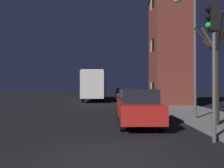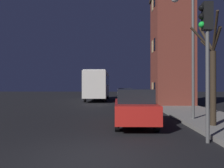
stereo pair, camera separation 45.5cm
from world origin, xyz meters
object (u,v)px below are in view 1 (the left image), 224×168
Objects in this scene: traffic_light at (213,43)px; car_near_lane at (137,106)px; car_mid_lane at (129,98)px; car_far_lane at (123,94)px; streetlamp at (189,37)px; bare_tree at (215,73)px; bus at (95,83)px.

car_near_lane is at bearing 123.72° from traffic_light.
car_mid_lane reaches higher than car_far_lane.
car_mid_lane is (0.21, 7.34, -0.07)m from car_near_lane.
car_far_lane is at bearing 89.93° from car_mid_lane.
traffic_light reaches higher than car_far_lane.
streetlamp is 15.68m from car_far_lane.
bare_tree is at bearing -16.05° from car_near_lane.
bare_tree is 0.98× the size of car_near_lane.
traffic_light is 0.99× the size of car_near_lane.
bare_tree is at bearing -76.91° from streetlamp.
car_far_lane is at bearing 89.21° from car_near_lane.
car_mid_lane is (-2.57, 6.42, -3.53)m from streetlamp.
car_mid_lane is at bearing 111.81° from streetlamp.
streetlamp is 17.37m from bus.
bare_tree is at bearing 63.06° from traffic_light.
traffic_light is 1.03× the size of car_mid_lane.
car_near_lane is (-2.09, 3.13, -2.37)m from traffic_light.
car_near_lane is at bearing -79.49° from bus.
traffic_light is at bearing -84.42° from car_far_lane.
streetlamp reaches higher than bare_tree.
car_mid_lane is at bearing 109.93° from bare_tree.
streetlamp is 1.39× the size of traffic_light.
car_near_lane is at bearing -161.56° from streetlamp.
car_far_lane is (0.22, 15.99, -0.09)m from car_near_lane.
bus is (-6.38, 18.02, -0.29)m from bare_tree.
streetlamp is 1.41× the size of bare_tree.
car_near_lane is at bearing 163.95° from bare_tree.
traffic_light is 0.47× the size of bus.
car_mid_lane is 8.64m from car_far_lane.
bare_tree is (0.43, -1.85, -1.93)m from streetlamp.
streetlamp is at bearing -69.80° from bus.
bus is 2.21× the size of car_mid_lane.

